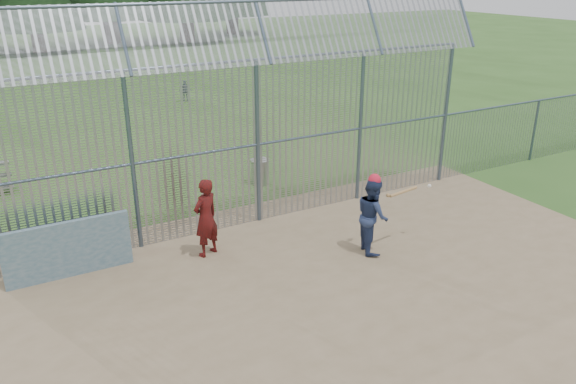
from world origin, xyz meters
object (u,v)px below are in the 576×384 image
onlooker (206,218)px  batter (372,215)px  trash_can (260,171)px  dugout_wall (68,249)px

onlooker → batter: bearing=130.8°
batter → onlooker: (-3.28, 1.58, 0.03)m
trash_can → batter: bearing=-86.7°
dugout_wall → trash_can: (5.78, 2.95, -0.24)m
dugout_wall → trash_can: dugout_wall is taller
dugout_wall → onlooker: onlooker is taller
onlooker → trash_can: (2.99, 3.43, -0.52)m
dugout_wall → batter: batter is taller
onlooker → trash_can: size_ratio=2.16×
batter → trash_can: 5.05m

